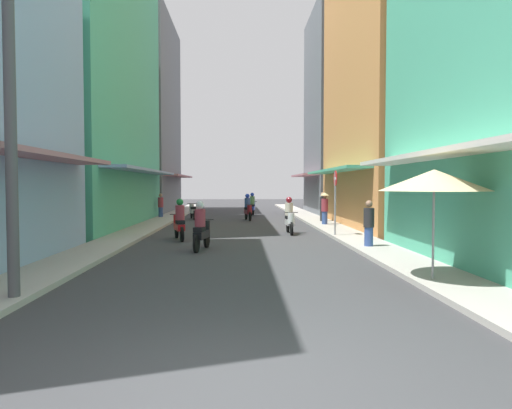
# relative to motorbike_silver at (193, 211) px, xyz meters

# --- Properties ---
(ground_plane) EXTENTS (95.43, 95.43, 0.00)m
(ground_plane) POSITION_rel_motorbike_silver_xyz_m (2.85, -6.37, -0.50)
(ground_plane) COLOR #38383A
(sidewalk_left) EXTENTS (1.53, 51.38, 0.12)m
(sidewalk_left) POSITION_rel_motorbike_silver_xyz_m (-1.58, -6.37, -0.44)
(sidewalk_left) COLOR #ADA89E
(sidewalk_left) RESTS_ON ground
(sidewalk_right) EXTENTS (1.53, 51.38, 0.12)m
(sidewalk_right) POSITION_rel_motorbike_silver_xyz_m (7.28, -6.37, -0.44)
(sidewalk_right) COLOR #ADA89E
(sidewalk_right) RESTS_ON ground
(building_left_mid) EXTENTS (7.05, 13.88, 15.01)m
(building_left_mid) POSITION_rel_motorbike_silver_xyz_m (-5.33, -5.00, 7.00)
(building_left_mid) COLOR #4CB28C
(building_left_mid) RESTS_ON ground
(building_left_far) EXTENTS (7.05, 10.34, 14.85)m
(building_left_far) POSITION_rel_motorbike_silver_xyz_m (-5.33, 7.89, 6.92)
(building_left_far) COLOR slate
(building_left_far) RESTS_ON ground
(building_right_mid) EXTENTS (7.05, 11.47, 15.75)m
(building_right_mid) POSITION_rel_motorbike_silver_xyz_m (11.04, -5.87, 7.36)
(building_right_mid) COLOR #D88C4C
(building_right_mid) RESTS_ON ground
(building_right_far) EXTENTS (7.05, 8.03, 14.49)m
(building_right_far) POSITION_rel_motorbike_silver_xyz_m (11.04, 4.78, 6.73)
(building_right_far) COLOR slate
(building_right_far) RESTS_ON ground
(motorbike_silver) EXTENTS (0.66, 1.78, 0.96)m
(motorbike_silver) POSITION_rel_motorbike_silver_xyz_m (0.00, 0.00, 0.00)
(motorbike_silver) COLOR black
(motorbike_silver) RESTS_ON ground
(motorbike_white) EXTENTS (0.55, 1.81, 1.58)m
(motorbike_white) POSITION_rel_motorbike_silver_xyz_m (5.03, -8.90, 0.20)
(motorbike_white) COLOR black
(motorbike_white) RESTS_ON ground
(motorbike_maroon) EXTENTS (0.58, 1.80, 1.58)m
(motorbike_maroon) POSITION_rel_motorbike_silver_xyz_m (3.38, -1.12, 0.20)
(motorbike_maroon) COLOR black
(motorbike_maroon) RESTS_ON ground
(motorbike_black) EXTENTS (0.60, 1.79, 1.58)m
(motorbike_black) POSITION_rel_motorbike_silver_xyz_m (1.68, -13.84, 0.20)
(motorbike_black) COLOR black
(motorbike_black) RESTS_ON ground
(motorbike_blue) EXTENTS (0.55, 1.81, 1.58)m
(motorbike_blue) POSITION_rel_motorbike_silver_xyz_m (3.77, 3.41, 0.20)
(motorbike_blue) COLOR black
(motorbike_blue) RESTS_ON ground
(motorbike_red) EXTENTS (0.71, 1.76, 1.58)m
(motorbike_red) POSITION_rel_motorbike_silver_xyz_m (0.61, -11.00, 0.20)
(motorbike_red) COLOR black
(motorbike_red) RESTS_ON ground
(pedestrian_midway) EXTENTS (0.44, 0.44, 1.73)m
(pedestrian_midway) POSITION_rel_motorbike_silver_xyz_m (7.18, -5.44, 0.47)
(pedestrian_midway) COLOR #334C8C
(pedestrian_midway) RESTS_ON ground
(pedestrian_far) EXTENTS (0.34, 0.34, 1.69)m
(pedestrian_far) POSITION_rel_motorbike_silver_xyz_m (7.44, -3.35, 0.34)
(pedestrian_far) COLOR #262628
(pedestrian_far) RESTS_ON ground
(pedestrian_foreground) EXTENTS (0.34, 0.34, 1.60)m
(pedestrian_foreground) POSITION_rel_motorbike_silver_xyz_m (7.06, -13.89, 0.29)
(pedestrian_foreground) COLOR #334C8C
(pedestrian_foreground) RESTS_ON ground
(pedestrian_crossing) EXTENTS (0.34, 0.34, 1.58)m
(pedestrian_crossing) POSITION_rel_motorbike_silver_xyz_m (-2.02, 0.39, 0.28)
(pedestrian_crossing) COLOR #334C8C
(pedestrian_crossing) RESTS_ON ground
(vendor_umbrella) EXTENTS (2.29, 2.29, 2.41)m
(vendor_umbrella) POSITION_rel_motorbike_silver_xyz_m (6.97, -19.12, 1.68)
(vendor_umbrella) COLOR #99999E
(vendor_umbrella) RESTS_ON ground
(utility_pole) EXTENTS (0.20, 1.20, 7.32)m
(utility_pole) POSITION_rel_motorbike_silver_xyz_m (-1.06, -20.46, 3.23)
(utility_pole) COLOR #4C4C4F
(utility_pole) RESTS_ON ground
(street_sign_no_entry) EXTENTS (0.07, 0.60, 2.65)m
(street_sign_no_entry) POSITION_rel_motorbike_silver_xyz_m (6.66, -10.49, 1.21)
(street_sign_no_entry) COLOR gray
(street_sign_no_entry) RESTS_ON ground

